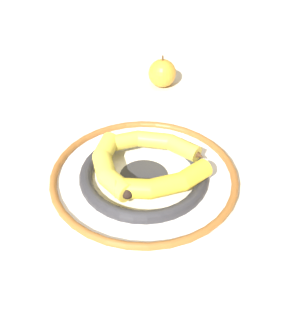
# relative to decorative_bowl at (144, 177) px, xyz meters

# --- Properties ---
(ground_plane) EXTENTS (2.80, 2.80, 0.00)m
(ground_plane) POSITION_rel_decorative_bowl_xyz_m (-0.04, 0.01, -0.02)
(ground_plane) COLOR beige
(decorative_bowl) EXTENTS (0.35, 0.35, 0.03)m
(decorative_bowl) POSITION_rel_decorative_bowl_xyz_m (0.00, 0.00, 0.00)
(decorative_bowl) COLOR white
(decorative_bowl) RESTS_ON ground_plane
(banana_a) EXTENTS (0.14, 0.14, 0.03)m
(banana_a) POSITION_rel_decorative_bowl_xyz_m (0.04, -0.05, 0.03)
(banana_a) COLOR yellow
(banana_a) RESTS_ON decorative_bowl
(banana_b) EXTENTS (0.15, 0.14, 0.03)m
(banana_b) POSITION_rel_decorative_bowl_xyz_m (0.03, 0.06, 0.03)
(banana_b) COLOR yellow
(banana_b) RESTS_ON decorative_bowl
(banana_c) EXTENTS (0.10, 0.19, 0.03)m
(banana_c) POSITION_rel_decorative_bowl_xyz_m (-0.06, -0.01, 0.03)
(banana_c) COLOR gold
(banana_c) RESTS_ON decorative_bowl
(apple) EXTENTS (0.07, 0.07, 0.08)m
(apple) POSITION_rel_decorative_bowl_xyz_m (-0.34, -0.15, 0.02)
(apple) COLOR gold
(apple) RESTS_ON ground_plane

